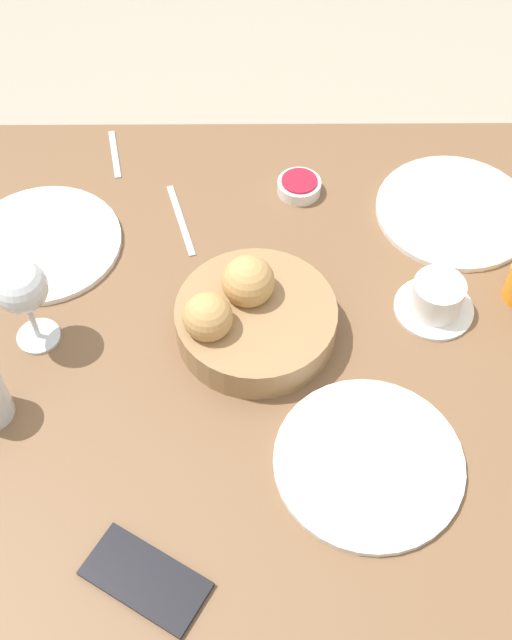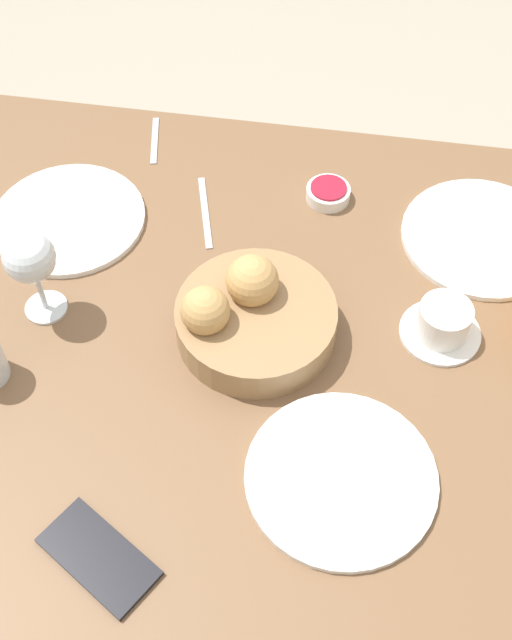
{
  "view_description": "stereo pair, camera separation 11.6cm",
  "coord_description": "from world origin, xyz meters",
  "px_view_note": "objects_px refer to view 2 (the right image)",
  "views": [
    {
      "loc": [
        0.04,
        0.69,
        1.67
      ],
      "look_at": [
        0.03,
        -0.01,
        0.74
      ],
      "focal_mm": 45.0,
      "sensor_mm": 36.0,
      "label": 1
    },
    {
      "loc": [
        -0.08,
        0.68,
        1.67
      ],
      "look_at": [
        0.03,
        -0.01,
        0.74
      ],
      "focal_mm": 45.0,
      "sensor_mm": 36.0,
      "label": 2
    }
  ],
  "objects_px": {
    "plate_near_left": "(482,237)",
    "wine_glass": "(30,260)",
    "knife_silver": "(205,212)",
    "bread_basket": "(251,315)",
    "plate_near_right": "(69,219)",
    "coffee_cup": "(443,323)",
    "plate_far_center": "(341,477)",
    "spoon_coffee": "(155,140)",
    "cell_phone": "(99,557)",
    "jam_bowl_berry": "(328,193)"
  },
  "relations": [
    {
      "from": "plate_far_center",
      "to": "spoon_coffee",
      "type": "relative_size",
      "value": 2.06
    },
    {
      "from": "jam_bowl_berry",
      "to": "knife_silver",
      "type": "relative_size",
      "value": 0.46
    },
    {
      "from": "knife_silver",
      "to": "spoon_coffee",
      "type": "distance_m",
      "value": 0.2
    },
    {
      "from": "bread_basket",
      "to": "plate_near_left",
      "type": "bearing_deg",
      "value": -144.54
    },
    {
      "from": "jam_bowl_berry",
      "to": "spoon_coffee",
      "type": "height_order",
      "value": "jam_bowl_berry"
    },
    {
      "from": "cell_phone",
      "to": "jam_bowl_berry",
      "type": "bearing_deg",
      "value": -107.57
    },
    {
      "from": "bread_basket",
      "to": "wine_glass",
      "type": "xyz_separation_m",
      "value": [
        0.31,
        0.01,
        0.07
      ]
    },
    {
      "from": "plate_near_left",
      "to": "knife_silver",
      "type": "xyz_separation_m",
      "value": [
        0.45,
        0.01,
        -0.0
      ]
    },
    {
      "from": "plate_near_left",
      "to": "plate_far_center",
      "type": "bearing_deg",
      "value": 68.16
    },
    {
      "from": "knife_silver",
      "to": "plate_far_center",
      "type": "bearing_deg",
      "value": 121.28
    },
    {
      "from": "coffee_cup",
      "to": "plate_near_left",
      "type": "bearing_deg",
      "value": -107.12
    },
    {
      "from": "wine_glass",
      "to": "plate_near_left",
      "type": "bearing_deg",
      "value": -159.04
    },
    {
      "from": "plate_far_center",
      "to": "coffee_cup",
      "type": "distance_m",
      "value": 0.28
    },
    {
      "from": "bread_basket",
      "to": "coffee_cup",
      "type": "relative_size",
      "value": 1.95
    },
    {
      "from": "coffee_cup",
      "to": "plate_far_center",
      "type": "bearing_deg",
      "value": 64.66
    },
    {
      "from": "plate_far_center",
      "to": "cell_phone",
      "type": "distance_m",
      "value": 0.32
    },
    {
      "from": "coffee_cup",
      "to": "knife_silver",
      "type": "height_order",
      "value": "coffee_cup"
    },
    {
      "from": "wine_glass",
      "to": "spoon_coffee",
      "type": "distance_m",
      "value": 0.42
    },
    {
      "from": "plate_near_right",
      "to": "spoon_coffee",
      "type": "distance_m",
      "value": 0.23
    },
    {
      "from": "wine_glass",
      "to": "spoon_coffee",
      "type": "relative_size",
      "value": 1.28
    },
    {
      "from": "plate_near_right",
      "to": "cell_phone",
      "type": "relative_size",
      "value": 1.51
    },
    {
      "from": "plate_near_left",
      "to": "wine_glass",
      "type": "distance_m",
      "value": 0.7
    },
    {
      "from": "plate_near_left",
      "to": "spoon_coffee",
      "type": "relative_size",
      "value": 2.12
    },
    {
      "from": "spoon_coffee",
      "to": "coffee_cup",
      "type": "bearing_deg",
      "value": 145.95
    },
    {
      "from": "bread_basket",
      "to": "cell_phone",
      "type": "height_order",
      "value": "bread_basket"
    },
    {
      "from": "plate_near_left",
      "to": "knife_silver",
      "type": "height_order",
      "value": "plate_near_left"
    },
    {
      "from": "bread_basket",
      "to": "plate_near_right",
      "type": "distance_m",
      "value": 0.38
    },
    {
      "from": "jam_bowl_berry",
      "to": "spoon_coffee",
      "type": "bearing_deg",
      "value": -16.34
    },
    {
      "from": "knife_silver",
      "to": "plate_near_right",
      "type": "bearing_deg",
      "value": 13.91
    },
    {
      "from": "plate_near_right",
      "to": "knife_silver",
      "type": "xyz_separation_m",
      "value": [
        -0.22,
        -0.05,
        -0.0
      ]
    },
    {
      "from": "coffee_cup",
      "to": "cell_phone",
      "type": "relative_size",
      "value": 0.72
    },
    {
      "from": "coffee_cup",
      "to": "spoon_coffee",
      "type": "bearing_deg",
      "value": -34.05
    },
    {
      "from": "plate_near_right",
      "to": "cell_phone",
      "type": "distance_m",
      "value": 0.58
    },
    {
      "from": "knife_silver",
      "to": "spoon_coffee",
      "type": "relative_size",
      "value": 1.31
    },
    {
      "from": "plate_near_right",
      "to": "knife_silver",
      "type": "height_order",
      "value": "plate_near_right"
    },
    {
      "from": "plate_near_right",
      "to": "spoon_coffee",
      "type": "height_order",
      "value": "plate_near_right"
    },
    {
      "from": "plate_near_left",
      "to": "plate_far_center",
      "type": "relative_size",
      "value": 1.03
    },
    {
      "from": "coffee_cup",
      "to": "plate_near_right",
      "type": "bearing_deg",
      "value": -12.4
    },
    {
      "from": "spoon_coffee",
      "to": "plate_near_right",
      "type": "bearing_deg",
      "value": 66.55
    },
    {
      "from": "knife_silver",
      "to": "plate_near_left",
      "type": "bearing_deg",
      "value": -178.31
    },
    {
      "from": "bread_basket",
      "to": "coffee_cup",
      "type": "bearing_deg",
      "value": -171.91
    },
    {
      "from": "cell_phone",
      "to": "spoon_coffee",
      "type": "bearing_deg",
      "value": -81.54
    },
    {
      "from": "plate_near_right",
      "to": "cell_phone",
      "type": "height_order",
      "value": "plate_near_right"
    },
    {
      "from": "coffee_cup",
      "to": "jam_bowl_berry",
      "type": "distance_m",
      "value": 0.32
    },
    {
      "from": "bread_basket",
      "to": "plate_far_center",
      "type": "height_order",
      "value": "bread_basket"
    },
    {
      "from": "wine_glass",
      "to": "jam_bowl_berry",
      "type": "distance_m",
      "value": 0.51
    },
    {
      "from": "plate_near_left",
      "to": "cell_phone",
      "type": "height_order",
      "value": "plate_near_left"
    },
    {
      "from": "wine_glass",
      "to": "cell_phone",
      "type": "height_order",
      "value": "wine_glass"
    },
    {
      "from": "wine_glass",
      "to": "jam_bowl_berry",
      "type": "relative_size",
      "value": 2.12
    },
    {
      "from": "plate_near_left",
      "to": "knife_silver",
      "type": "distance_m",
      "value": 0.45
    }
  ]
}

